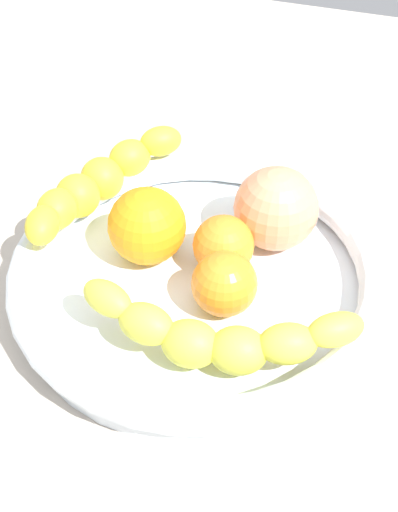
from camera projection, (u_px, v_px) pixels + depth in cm
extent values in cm
cube|color=#B9AD9E|center=(199.00, 307.00, 64.66)|extent=(120.00, 120.00, 3.00)
cylinder|color=white|center=(199.00, 288.00, 63.07)|extent=(30.19, 30.19, 1.65)
torus|color=white|center=(199.00, 270.00, 61.57)|extent=(32.10, 32.10, 2.73)
ellipsoid|color=yellow|center=(107.00, 298.00, 55.81)|extent=(5.11, 4.00, 2.59)
ellipsoid|color=yellow|center=(146.00, 324.00, 54.90)|extent=(4.94, 3.84, 3.15)
ellipsoid|color=yellow|center=(190.00, 344.00, 54.44)|extent=(4.60, 3.85, 3.71)
ellipsoid|color=yellow|center=(238.00, 350.00, 53.96)|extent=(5.20, 4.62, 3.71)
ellipsoid|color=yellow|center=(288.00, 344.00, 53.49)|extent=(5.38, 4.70, 3.15)
ellipsoid|color=yellow|center=(336.00, 330.00, 53.52)|extent=(5.16, 4.70, 2.59)
ellipsoid|color=yellow|center=(161.00, 141.00, 70.09)|extent=(4.99, 4.77, 2.86)
ellipsoid|color=yellow|center=(130.00, 158.00, 69.63)|extent=(5.28, 5.37, 3.47)
ellipsoid|color=yellow|center=(102.00, 179.00, 68.72)|extent=(5.47, 5.47, 4.09)
ellipsoid|color=yellow|center=(78.00, 196.00, 66.83)|extent=(4.91, 4.91, 4.09)
ellipsoid|color=yellow|center=(57.00, 209.00, 64.04)|extent=(3.48, 4.09, 3.47)
ellipsoid|color=yellow|center=(42.00, 225.00, 61.09)|extent=(3.71, 4.63, 2.86)
sphere|color=orange|center=(224.00, 284.00, 58.54)|extent=(5.38, 5.38, 5.38)
sphere|color=orange|center=(223.00, 245.00, 61.97)|extent=(5.25, 5.25, 5.25)
sphere|color=orange|center=(147.00, 226.00, 62.63)|extent=(6.78, 6.78, 6.78)
sphere|color=#F7976C|center=(276.00, 208.00, 63.81)|extent=(7.46, 7.46, 7.46)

